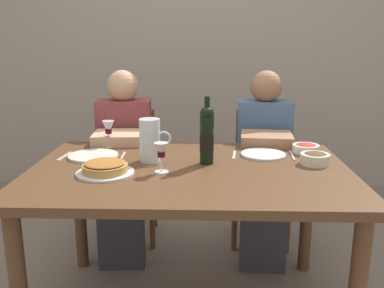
% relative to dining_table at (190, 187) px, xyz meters
% --- Properties ---
extents(back_wall, '(8.00, 0.10, 2.80)m').
position_rel_dining_table_xyz_m(back_wall, '(0.00, 1.97, 0.73)').
color(back_wall, '#A3998E').
rests_on(back_wall, ground).
extents(dining_table, '(1.50, 1.00, 0.76)m').
position_rel_dining_table_xyz_m(dining_table, '(0.00, 0.00, 0.00)').
color(dining_table, brown).
rests_on(dining_table, ground).
extents(wine_bottle, '(0.07, 0.07, 0.33)m').
position_rel_dining_table_xyz_m(wine_bottle, '(0.08, 0.08, 0.23)').
color(wine_bottle, black).
rests_on(wine_bottle, dining_table).
extents(water_pitcher, '(0.16, 0.10, 0.21)m').
position_rel_dining_table_xyz_m(water_pitcher, '(-0.20, 0.11, 0.19)').
color(water_pitcher, silver).
rests_on(water_pitcher, dining_table).
extents(baked_tart, '(0.26, 0.26, 0.06)m').
position_rel_dining_table_xyz_m(baked_tart, '(-0.38, -0.10, 0.12)').
color(baked_tart, silver).
rests_on(baked_tart, dining_table).
extents(salad_bowl, '(0.14, 0.14, 0.05)m').
position_rel_dining_table_xyz_m(salad_bowl, '(0.61, 0.29, 0.12)').
color(salad_bowl, silver).
rests_on(salad_bowl, dining_table).
extents(olive_bowl, '(0.14, 0.14, 0.06)m').
position_rel_dining_table_xyz_m(olive_bowl, '(0.60, 0.08, 0.12)').
color(olive_bowl, silver).
rests_on(olive_bowl, dining_table).
extents(wine_glass_left_diner, '(0.06, 0.06, 0.14)m').
position_rel_dining_table_xyz_m(wine_glass_left_diner, '(-0.12, -0.07, 0.19)').
color(wine_glass_left_diner, silver).
rests_on(wine_glass_left_diner, dining_table).
extents(wine_glass_right_diner, '(0.07, 0.07, 0.15)m').
position_rel_dining_table_xyz_m(wine_glass_right_diner, '(-0.47, 0.38, 0.20)').
color(wine_glass_right_diner, silver).
rests_on(wine_glass_right_diner, dining_table).
extents(dinner_plate_left_setting, '(0.23, 0.23, 0.01)m').
position_rel_dining_table_xyz_m(dinner_plate_left_setting, '(0.37, 0.23, 0.10)').
color(dinner_plate_left_setting, silver).
rests_on(dinner_plate_left_setting, dining_table).
extents(dinner_plate_right_setting, '(0.25, 0.25, 0.01)m').
position_rel_dining_table_xyz_m(dinner_plate_right_setting, '(-0.50, 0.18, 0.10)').
color(dinner_plate_right_setting, silver).
rests_on(dinner_plate_right_setting, dining_table).
extents(fork_left_setting, '(0.03, 0.16, 0.00)m').
position_rel_dining_table_xyz_m(fork_left_setting, '(0.22, 0.23, 0.09)').
color(fork_left_setting, silver).
rests_on(fork_left_setting, dining_table).
extents(knife_left_setting, '(0.02, 0.18, 0.00)m').
position_rel_dining_table_xyz_m(knife_left_setting, '(0.52, 0.23, 0.09)').
color(knife_left_setting, silver).
rests_on(knife_left_setting, dining_table).
extents(knife_right_setting, '(0.02, 0.18, 0.00)m').
position_rel_dining_table_xyz_m(knife_right_setting, '(-0.35, 0.18, 0.09)').
color(knife_right_setting, silver).
rests_on(knife_right_setting, dining_table).
extents(spoon_right_setting, '(0.03, 0.16, 0.00)m').
position_rel_dining_table_xyz_m(spoon_right_setting, '(-0.65, 0.18, 0.09)').
color(spoon_right_setting, silver).
rests_on(spoon_right_setting, dining_table).
extents(chair_left, '(0.43, 0.43, 0.87)m').
position_rel_dining_table_xyz_m(chair_left, '(-0.46, 0.88, -0.17)').
color(chair_left, brown).
rests_on(chair_left, ground).
extents(diner_left, '(0.36, 0.52, 1.16)m').
position_rel_dining_table_xyz_m(diner_left, '(-0.44, 0.65, -0.05)').
color(diner_left, '#8E3D42').
rests_on(diner_left, ground).
extents(chair_right, '(0.43, 0.43, 0.87)m').
position_rel_dining_table_xyz_m(chair_right, '(0.46, 0.88, -0.17)').
color(chair_right, brown).
rests_on(chair_right, ground).
extents(diner_right, '(0.36, 0.53, 1.16)m').
position_rel_dining_table_xyz_m(diner_right, '(0.44, 0.64, -0.05)').
color(diner_right, '#4C6B93').
rests_on(diner_right, ground).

